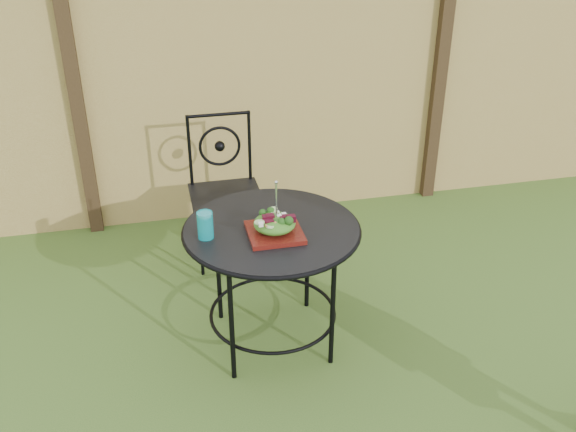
{
  "coord_description": "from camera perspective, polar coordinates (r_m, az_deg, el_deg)",
  "views": [
    {
      "loc": [
        -0.84,
        -2.18,
        2.34
      ],
      "look_at": [
        -0.19,
        0.68,
        0.75
      ],
      "focal_mm": 40.0,
      "sensor_mm": 36.0,
      "label": 1
    }
  ],
  "objects": [
    {
      "name": "ground",
      "position": [
        3.3,
        6.12,
        -16.79
      ],
      "size": [
        60.0,
        60.0,
        0.0
      ],
      "primitive_type": "plane",
      "color": "#2A4B18",
      "rests_on": "ground"
    },
    {
      "name": "salad_plate",
      "position": [
        3.21,
        -1.19,
        -1.47
      ],
      "size": [
        0.27,
        0.27,
        0.02
      ],
      "primitive_type": "cube",
      "color": "#3E080A",
      "rests_on": "patio_table"
    },
    {
      "name": "patio_table",
      "position": [
        3.35,
        -1.44,
        -3.04
      ],
      "size": [
        0.92,
        0.92,
        0.72
      ],
      "color": "black",
      "rests_on": "ground"
    },
    {
      "name": "fence",
      "position": [
        4.66,
        -1.88,
        11.11
      ],
      "size": [
        8.0,
        0.12,
        1.9
      ],
      "color": "tan",
      "rests_on": "ground"
    },
    {
      "name": "salad",
      "position": [
        3.19,
        -1.2,
        -0.66
      ],
      "size": [
        0.21,
        0.21,
        0.08
      ],
      "primitive_type": "ellipsoid",
      "color": "#235614",
      "rests_on": "salad_plate"
    },
    {
      "name": "fork",
      "position": [
        3.13,
        -1.04,
        1.44
      ],
      "size": [
        0.01,
        0.01,
        0.18
      ],
      "primitive_type": "cylinder",
      "color": "silver",
      "rests_on": "salad"
    },
    {
      "name": "drinking_glass",
      "position": [
        3.18,
        -7.37,
        -0.81
      ],
      "size": [
        0.08,
        0.08,
        0.14
      ],
      "primitive_type": "cylinder",
      "color": "#0D929B",
      "rests_on": "patio_table"
    },
    {
      "name": "patio_chair",
      "position": [
        4.25,
        -5.67,
        2.72
      ],
      "size": [
        0.46,
        0.46,
        0.95
      ],
      "color": "black",
      "rests_on": "ground"
    }
  ]
}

